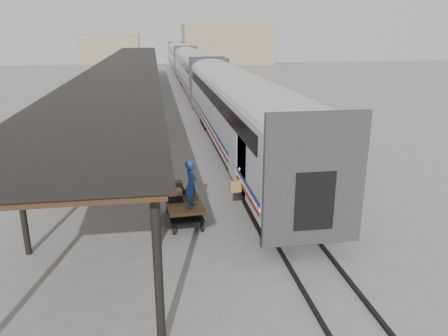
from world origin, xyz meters
name	(u,v)px	position (x,y,z in m)	size (l,w,h in m)	color
ground	(194,217)	(0.00, 0.00, 0.00)	(160.00, 160.00, 0.00)	slate
train	(194,69)	(3.19, 33.79, 2.69)	(3.45, 76.01, 4.01)	silver
canopy	(128,64)	(-3.40, 24.00, 4.00)	(4.90, 64.30, 4.15)	#422B19
rails	(195,93)	(3.20, 34.00, 0.06)	(1.54, 150.00, 0.12)	black
building_far	(227,44)	(14.00, 78.00, 4.00)	(18.00, 10.00, 8.00)	tan
building_left	(111,49)	(-10.00, 82.00, 3.00)	(12.00, 8.00, 6.00)	tan
baggage_cart	(184,206)	(-0.40, -0.35, 0.65)	(1.43, 2.49, 0.86)	brown
suitcase_stack	(179,192)	(-0.52, -0.05, 1.06)	(1.15, 1.16, 0.58)	#323235
luggage_tug	(151,120)	(-1.63, 15.68, 0.68)	(1.53, 1.92, 1.48)	maroon
porter	(191,184)	(-0.15, -1.00, 1.71)	(0.62, 0.41, 1.69)	navy
pedestrian	(148,114)	(-1.86, 17.52, 0.78)	(0.92, 0.38, 1.57)	black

